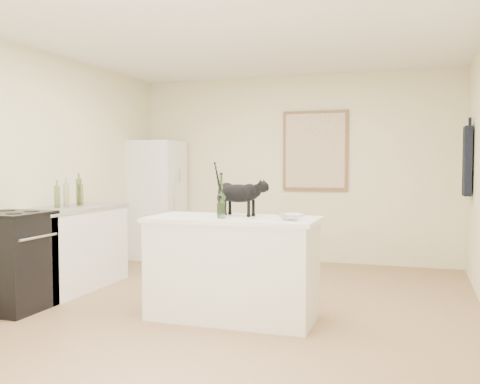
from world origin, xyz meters
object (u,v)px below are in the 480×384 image
at_px(stove, 12,262).
at_px(black_cat, 238,196).
at_px(glass_bowl, 291,217).
at_px(fridge, 157,200).
at_px(wine_bottle, 221,198).

xyz_separation_m(stove, black_cat, (2.05, 0.55, 0.63)).
xyz_separation_m(black_cat, glass_bowl, (0.54, -0.23, -0.16)).
distance_m(stove, glass_bowl, 2.66).
relative_size(fridge, black_cat, 3.29).
xyz_separation_m(stove, fridge, (0.00, 2.95, 0.40)).
bearing_deg(fridge, stove, -90.00).
bearing_deg(fridge, black_cat, -49.52).
distance_m(fridge, glass_bowl, 3.70).
bearing_deg(black_cat, glass_bowl, -6.83).
height_order(black_cat, wine_bottle, black_cat).
height_order(fridge, glass_bowl, fridge).
bearing_deg(stove, glass_bowl, 6.92).
relative_size(fridge, wine_bottle, 4.96).
relative_size(black_cat, wine_bottle, 1.51).
relative_size(stove, glass_bowl, 4.26).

